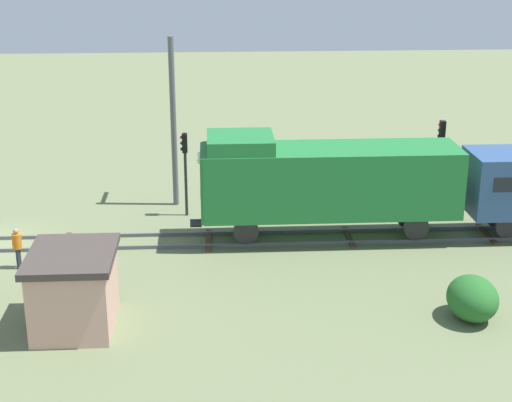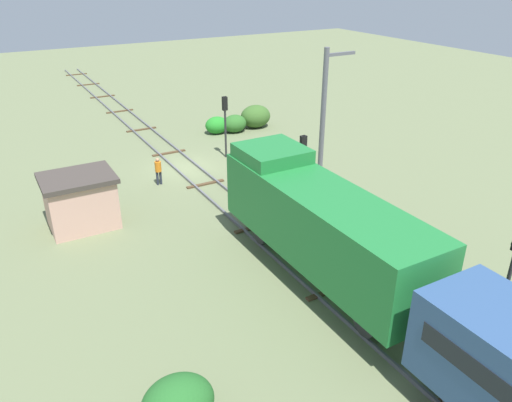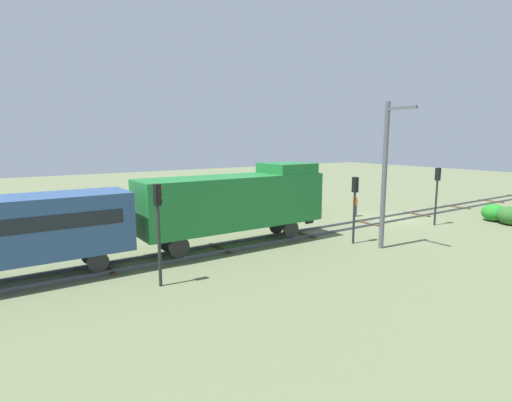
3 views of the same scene
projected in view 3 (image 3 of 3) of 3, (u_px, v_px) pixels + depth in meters
name	position (u px, v px, depth m)	size (l,w,h in m)	color
ground_plane	(393.00, 219.00, 31.47)	(112.13, 112.13, 0.00)	#66704C
railway_track	(393.00, 218.00, 31.46)	(2.40, 74.75, 0.16)	#595960
locomotive	(237.00, 200.00, 23.00)	(2.90, 11.60, 4.60)	#1E7233
traffic_signal_near	(437.00, 186.00, 28.71)	(0.32, 0.34, 4.19)	#262628
traffic_signal_mid	(355.00, 198.00, 23.63)	(0.32, 0.34, 4.02)	#262628
traffic_signal_far	(158.00, 216.00, 16.64)	(0.32, 0.34, 4.40)	#262628
worker_near_track	(355.00, 204.00, 32.32)	(0.38, 0.38, 1.70)	#262B38
catenary_mast	(385.00, 172.00, 22.34)	(1.94, 0.28, 8.26)	#595960
relay_hut	(286.00, 195.00, 34.71)	(3.50, 2.90, 2.74)	#D19E8C
bush_near	(127.00, 219.00, 27.35)	(2.15, 1.76, 1.56)	#246126
bush_mid	(494.00, 213.00, 30.49)	(1.82, 1.49, 1.32)	#248326
bush_far	(511.00, 216.00, 29.14)	(1.90, 1.55, 1.38)	#2D6326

